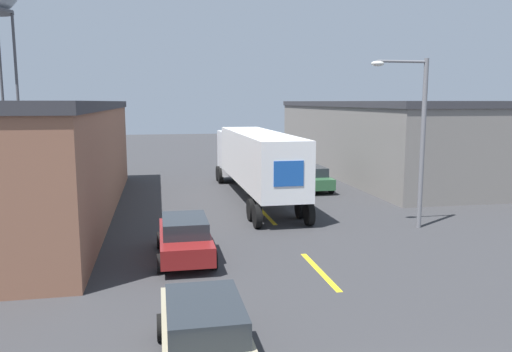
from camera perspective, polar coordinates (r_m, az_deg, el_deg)
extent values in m
cube|color=yellow|center=(16.70, 7.28, -10.71)|extent=(0.20, 3.74, 0.01)
cube|color=yellow|center=(24.21, 1.23, -4.57)|extent=(0.20, 3.74, 0.01)
cube|color=brown|center=(26.38, -25.31, 1.32)|extent=(8.51, 22.32, 5.10)
cube|color=#333338|center=(26.22, -25.69, 7.29)|extent=(8.71, 22.52, 0.40)
cube|color=slate|center=(40.28, 15.94, 4.02)|extent=(11.86, 24.79, 5.11)
cube|color=#333338|center=(40.17, 16.11, 7.94)|extent=(12.06, 24.99, 0.40)
cube|color=silver|center=(34.48, -2.32, 2.70)|extent=(2.26, 2.64, 2.96)
cube|color=white|center=(26.87, 0.32, 2.11)|extent=(2.44, 12.26, 2.70)
cube|color=#194CA3|center=(20.95, 3.76, 0.27)|extent=(1.30, 0.04, 1.08)
cylinder|color=black|center=(35.18, -0.49, 0.40)|extent=(0.29, 1.04, 1.04)
cylinder|color=black|center=(34.81, -4.31, 0.29)|extent=(0.29, 1.04, 1.04)
cylinder|color=black|center=(34.17, -0.16, 0.16)|extent=(0.29, 1.04, 1.04)
cylinder|color=black|center=(33.78, -4.08, 0.04)|extent=(0.29, 1.04, 1.04)
cylinder|color=black|center=(23.71, 5.06, -3.61)|extent=(0.29, 1.04, 1.04)
cylinder|color=black|center=(23.16, -0.56, -3.87)|extent=(0.29, 1.04, 1.04)
cylinder|color=black|center=(22.40, 6.09, -4.34)|extent=(0.29, 1.04, 1.04)
cylinder|color=black|center=(21.82, 0.14, -4.64)|extent=(0.29, 1.04, 1.04)
cube|color=#2D5B38|center=(31.37, 6.24, -0.44)|extent=(1.73, 4.48, 0.64)
cube|color=#23282D|center=(31.16, 6.33, 0.59)|extent=(1.52, 2.33, 0.54)
cylinder|color=black|center=(32.99, 6.95, -0.57)|extent=(0.22, 0.62, 0.62)
cylinder|color=black|center=(32.50, 4.05, -0.67)|extent=(0.22, 0.62, 0.62)
cylinder|color=black|center=(30.40, 8.56, -1.38)|extent=(0.22, 0.62, 0.62)
cylinder|color=black|center=(29.86, 5.44, -1.50)|extent=(0.22, 0.62, 0.62)
cube|color=tan|center=(10.88, -5.91, -18.01)|extent=(1.73, 4.48, 0.64)
cube|color=#23282D|center=(10.51, -5.89, -15.47)|extent=(1.52, 2.33, 0.54)
cylinder|color=black|center=(12.35, -2.35, -16.23)|extent=(0.22, 0.62, 0.62)
cylinder|color=black|center=(12.24, -10.71, -16.63)|extent=(0.22, 0.62, 0.62)
cube|color=maroon|center=(17.88, -8.14, -7.32)|extent=(1.73, 4.48, 0.64)
cube|color=#23282D|center=(17.60, -8.15, -5.59)|extent=(1.52, 2.33, 0.54)
cylinder|color=black|center=(19.36, -5.77, -7.02)|extent=(0.22, 0.62, 0.62)
cylinder|color=black|center=(19.29, -10.92, -7.19)|extent=(0.22, 0.62, 0.62)
cylinder|color=black|center=(16.71, -4.86, -9.54)|extent=(0.22, 0.62, 0.62)
cylinder|color=black|center=(16.63, -10.87, -9.76)|extent=(0.22, 0.62, 0.62)
cylinder|color=#47474C|center=(57.30, -25.65, 9.47)|extent=(0.28, 0.28, 14.53)
cylinder|color=#47474C|center=(59.75, -27.06, 9.30)|extent=(0.28, 0.28, 14.53)
cylinder|color=slate|center=(22.59, 18.49, 3.39)|extent=(0.20, 0.20, 7.27)
cylinder|color=slate|center=(22.05, 16.39, 12.45)|extent=(2.19, 0.11, 0.11)
ellipsoid|color=silver|center=(21.57, 13.73, 12.38)|extent=(0.56, 0.32, 0.22)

